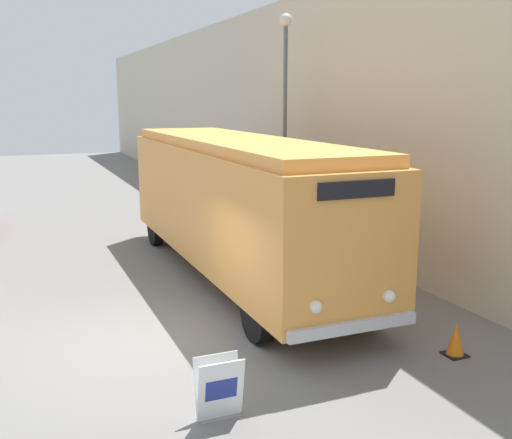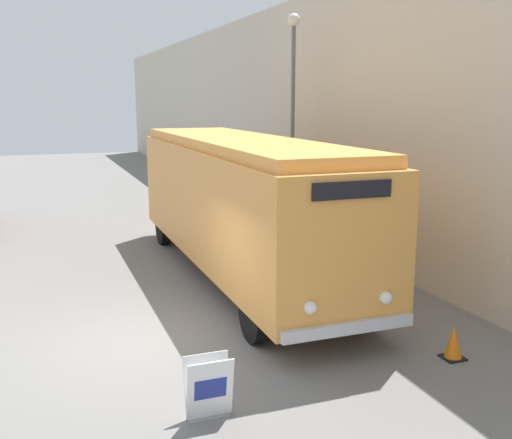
{
  "view_description": "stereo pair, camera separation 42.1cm",
  "coord_description": "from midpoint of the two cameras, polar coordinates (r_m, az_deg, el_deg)",
  "views": [
    {
      "loc": [
        -2.01,
        -10.05,
        4.33
      ],
      "look_at": [
        2.44,
        0.67,
        1.98
      ],
      "focal_mm": 42.0,
      "sensor_mm": 36.0,
      "label": 1
    },
    {
      "loc": [
        -1.62,
        -10.21,
        4.33
      ],
      "look_at": [
        2.44,
        0.67,
        1.98
      ],
      "focal_mm": 42.0,
      "sensor_mm": 36.0,
      "label": 2
    }
  ],
  "objects": [
    {
      "name": "ground_plane",
      "position": [
        11.16,
        -9.71,
        -11.55
      ],
      "size": [
        80.0,
        80.0,
        0.0
      ],
      "primitive_type": "plane",
      "color": "slate"
    },
    {
      "name": "streetlamp",
      "position": [
        17.85,
        4.22,
        11.4
      ],
      "size": [
        0.36,
        0.36,
        6.71
      ],
      "color": "#595E60",
      "rests_on": "ground_plane"
    },
    {
      "name": "building_wall_right",
      "position": [
        21.89,
        2.63,
        9.89
      ],
      "size": [
        0.3,
        60.0,
        7.48
      ],
      "color": "beige",
      "rests_on": "ground_plane"
    },
    {
      "name": "vintage_bus",
      "position": [
        14.52,
        -0.65,
        1.94
      ],
      "size": [
        2.54,
        10.89,
        3.41
      ],
      "color": "black",
      "rests_on": "ground_plane"
    },
    {
      "name": "sign_board",
      "position": [
        8.55,
        -3.07,
        -15.76
      ],
      "size": [
        0.65,
        0.33,
        0.87
      ],
      "color": "gray",
      "rests_on": "ground_plane"
    },
    {
      "name": "traffic_cone",
      "position": [
        10.91,
        19.39,
        -11.02
      ],
      "size": [
        0.36,
        0.36,
        0.58
      ],
      "color": "black",
      "rests_on": "ground_plane"
    }
  ]
}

